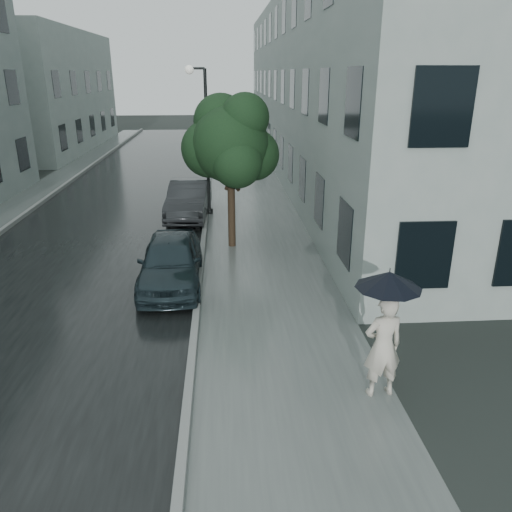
{
  "coord_description": "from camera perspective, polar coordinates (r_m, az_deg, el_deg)",
  "views": [
    {
      "loc": [
        -0.91,
        -8.12,
        5.22
      ],
      "look_at": [
        -0.19,
        2.5,
        1.3
      ],
      "focal_mm": 35.0,
      "sensor_mm": 36.0,
      "label": 1
    }
  ],
  "objects": [
    {
      "name": "sidewalk",
      "position": [
        20.82,
        -0.57,
        5.71
      ],
      "size": [
        3.5,
        60.0,
        0.01
      ],
      "primitive_type": "cube",
      "color": "slate",
      "rests_on": "ground"
    },
    {
      "name": "sidewalk_far",
      "position": [
        22.49,
        -26.31,
        4.7
      ],
      "size": [
        1.7,
        60.0,
        0.01
      ],
      "primitive_type": "cube",
      "color": "#4C5451",
      "rests_on": "ground"
    },
    {
      "name": "building_far_b",
      "position": [
        40.25,
        -23.6,
        16.9
      ],
      "size": [
        7.02,
        18.0,
        8.0
      ],
      "color": "#8F9C96",
      "rests_on": "ground"
    },
    {
      "name": "car_far",
      "position": [
        19.28,
        -7.66,
        6.43
      ],
      "size": [
        1.66,
        4.17,
        1.35
      ],
      "primitive_type": "imported",
      "rotation": [
        0.0,
        0.0,
        -0.06
      ],
      "color": "black",
      "rests_on": "ground"
    },
    {
      "name": "umbrella",
      "position": [
        8.22,
        14.96,
        -2.65
      ],
      "size": [
        1.23,
        1.23,
        1.37
      ],
      "rotation": [
        0.0,
        0.0,
        0.16
      ],
      "color": "black",
      "rests_on": "ground"
    },
    {
      "name": "building_near",
      "position": [
        28.35,
        9.62,
        18.51
      ],
      "size": [
        7.02,
        36.0,
        9.0
      ],
      "color": "#8F9C96",
      "rests_on": "ground"
    },
    {
      "name": "asphalt_road",
      "position": [
        21.2,
        -15.16,
        5.27
      ],
      "size": [
        6.85,
        60.0,
        0.0
      ],
      "primitive_type": "cube",
      "color": "black",
      "rests_on": "ground"
    },
    {
      "name": "kerb_near",
      "position": [
        20.78,
        -5.63,
        5.79
      ],
      "size": [
        0.15,
        60.0,
        0.15
      ],
      "primitive_type": "cube",
      "color": "slate",
      "rests_on": "ground"
    },
    {
      "name": "kerb_far",
      "position": [
        22.14,
        -24.12,
        5.01
      ],
      "size": [
        0.15,
        60.0,
        0.15
      ],
      "primitive_type": "cube",
      "color": "slate",
      "rests_on": "ground"
    },
    {
      "name": "lamp_post",
      "position": [
        19.23,
        -6.09,
        13.85
      ],
      "size": [
        0.84,
        0.36,
        5.48
      ],
      "rotation": [
        0.0,
        0.0,
        0.12
      ],
      "color": "black",
      "rests_on": "ground"
    },
    {
      "name": "pedestrian",
      "position": [
        8.71,
        14.3,
        -9.99
      ],
      "size": [
        0.73,
        0.53,
        1.84
      ],
      "primitive_type": "imported",
      "rotation": [
        0.0,
        0.0,
        3.28
      ],
      "color": "beige",
      "rests_on": "sidewalk"
    },
    {
      "name": "street_tree",
      "position": [
        15.38,
        -2.95,
        12.79
      ],
      "size": [
        3.01,
        2.74,
        4.71
      ],
      "color": "#332619",
      "rests_on": "ground"
    },
    {
      "name": "car_near",
      "position": [
        13.02,
        -9.71,
        -0.56
      ],
      "size": [
        1.64,
        3.91,
        1.32
      ],
      "primitive_type": "imported",
      "rotation": [
        0.0,
        0.0,
        0.02
      ],
      "color": "#1A282D",
      "rests_on": "ground"
    },
    {
      "name": "ground",
      "position": [
        9.7,
        2.15,
        -12.37
      ],
      "size": [
        120.0,
        120.0,
        0.0
      ],
      "primitive_type": "plane",
      "color": "black",
      "rests_on": "ground"
    }
  ]
}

